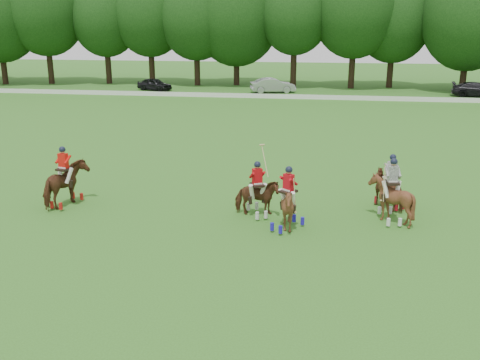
# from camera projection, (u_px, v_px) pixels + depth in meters

# --- Properties ---
(ground) EXTENTS (180.00, 180.00, 0.00)m
(ground) POSITION_uv_depth(u_px,v_px,m) (199.00, 257.00, 17.12)
(ground) COLOR #32641C
(ground) RESTS_ON ground
(tree_line) EXTENTS (117.98, 14.32, 14.75)m
(tree_line) POSITION_uv_depth(u_px,v_px,m) (298.00, 14.00, 60.28)
(tree_line) COLOR black
(tree_line) RESTS_ON ground
(boundary_rail) EXTENTS (120.00, 0.10, 0.44)m
(boundary_rail) POSITION_uv_depth(u_px,v_px,m) (287.00, 96.00, 53.06)
(boundary_rail) COLOR white
(boundary_rail) RESTS_ON ground
(car_left) EXTENTS (4.33, 2.87, 1.37)m
(car_left) POSITION_uv_depth(u_px,v_px,m) (155.00, 84.00, 59.48)
(car_left) COLOR black
(car_left) RESTS_ON ground
(car_mid) EXTENTS (5.07, 2.97, 1.58)m
(car_mid) POSITION_uv_depth(u_px,v_px,m) (273.00, 85.00, 57.45)
(car_mid) COLOR #A6A6AC
(car_mid) RESTS_ON ground
(car_right) EXTENTS (5.34, 2.87, 1.47)m
(car_right) POSITION_uv_depth(u_px,v_px,m) (478.00, 90.00, 54.30)
(car_right) COLOR black
(car_right) RESTS_ON ground
(polo_red_a) EXTENTS (1.40, 2.30, 2.49)m
(polo_red_a) POSITION_uv_depth(u_px,v_px,m) (66.00, 184.00, 21.72)
(polo_red_a) COLOR #4C2514
(polo_red_a) RESTS_ON ground
(polo_red_b) EXTENTS (1.85, 1.76, 2.73)m
(polo_red_b) POSITION_uv_depth(u_px,v_px,m) (257.00, 197.00, 20.60)
(polo_red_b) COLOR #4C2514
(polo_red_b) RESTS_ON ground
(polo_red_c) EXTENTS (1.99, 2.02, 2.37)m
(polo_red_c) POSITION_uv_depth(u_px,v_px,m) (288.00, 207.00, 19.21)
(polo_red_c) COLOR #4C2514
(polo_red_c) RESTS_ON ground
(polo_stripe_a) EXTENTS (1.79, 1.89, 2.23)m
(polo_stripe_a) POSITION_uv_depth(u_px,v_px,m) (390.00, 189.00, 21.52)
(polo_stripe_a) COLOR #4C2514
(polo_stripe_a) RESTS_ON ground
(polo_stripe_b) EXTENTS (1.67, 1.82, 2.46)m
(polo_stripe_b) POSITION_uv_depth(u_px,v_px,m) (391.00, 199.00, 19.97)
(polo_stripe_b) COLOR #4C2514
(polo_stripe_b) RESTS_ON ground
(polo_ball) EXTENTS (0.09, 0.09, 0.09)m
(polo_ball) POSITION_uv_depth(u_px,v_px,m) (258.00, 219.00, 20.34)
(polo_ball) COLOR white
(polo_ball) RESTS_ON ground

